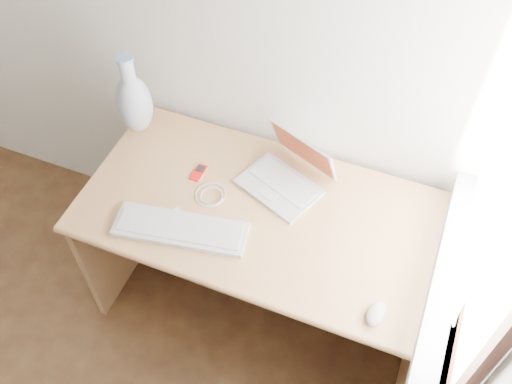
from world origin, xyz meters
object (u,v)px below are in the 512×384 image
at_px(external_keyboard, 180,229).
at_px(desk, 273,227).
at_px(laptop, 283,173).
at_px(vase, 134,102).

bearing_deg(external_keyboard, desk, 37.07).
bearing_deg(desk, laptop, 87.71).
xyz_separation_m(laptop, vase, (-0.64, 0.04, 0.10)).
xyz_separation_m(laptop, external_keyboard, (-0.26, -0.35, -0.03)).
height_order(external_keyboard, vase, vase).
bearing_deg(vase, external_keyboard, -45.77).
height_order(desk, external_keyboard, external_keyboard).
bearing_deg(desk, external_keyboard, -132.85).
xyz_separation_m(desk, laptop, (0.00, 0.08, 0.25)).
height_order(desk, laptop, laptop).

